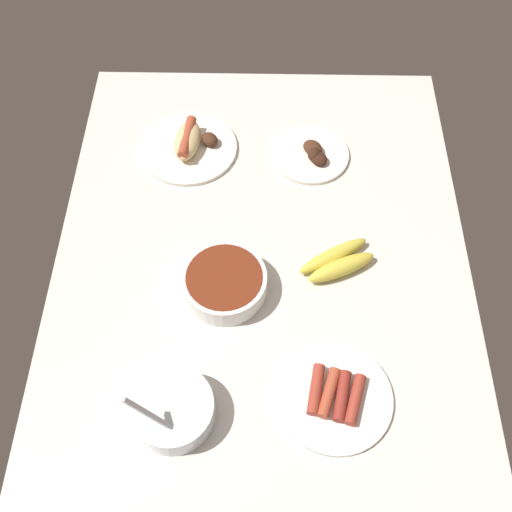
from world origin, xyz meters
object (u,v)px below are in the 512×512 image
object	(u,v)px
banana_bunch	(337,262)
bowl_coleslaw	(172,409)
plate_hotdog_assembled	(189,144)
plate_grilled_meat	(311,154)
bowl_chili	(224,283)
plate_sausages	(334,396)

from	to	relation	value
banana_bunch	bowl_coleslaw	xyz separation A→B (cm)	(33.13, -32.03, 1.35)
plate_hotdog_assembled	bowl_coleslaw	world-z (taller)	bowl_coleslaw
banana_bunch	plate_hotdog_assembled	world-z (taller)	plate_hotdog_assembled
plate_grilled_meat	plate_hotdog_assembled	bearing A→B (deg)	-93.52
plate_grilled_meat	bowl_coleslaw	world-z (taller)	bowl_coleslaw
bowl_chili	plate_hotdog_assembled	world-z (taller)	plate_hotdog_assembled
banana_bunch	bowl_chili	world-z (taller)	bowl_chili
plate_grilled_meat	bowl_chili	size ratio (longest dim) A/B	1.08
bowl_chili	bowl_coleslaw	size ratio (longest dim) A/B	1.13
plate_sausages	bowl_chili	size ratio (longest dim) A/B	1.26
bowl_coleslaw	plate_hotdog_assembled	bearing A→B (deg)	-177.95
plate_grilled_meat	plate_hotdog_assembled	distance (cm)	29.87
banana_bunch	bowl_chili	distance (cm)	24.65
bowl_chili	plate_hotdog_assembled	distance (cm)	40.81
plate_sausages	banana_bunch	size ratio (longest dim) A/B	1.26
plate_grilled_meat	bowl_coleslaw	distance (cm)	70.11
plate_grilled_meat	banana_bunch	distance (cm)	31.70
plate_grilled_meat	plate_hotdog_assembled	world-z (taller)	plate_hotdog_assembled
banana_bunch	bowl_chili	xyz separation A→B (cm)	(6.21, -23.82, 1.19)
bowl_chili	bowl_coleslaw	distance (cm)	28.15
plate_grilled_meat	bowl_chili	distance (cm)	42.25
plate_grilled_meat	bowl_chili	world-z (taller)	bowl_chili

